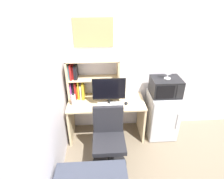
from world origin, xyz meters
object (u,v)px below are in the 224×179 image
hutch_bookshelf (85,79)px  desk_chair (109,143)px  microwave (166,87)px  monitor (109,90)px  wall_corkboard (93,33)px  keyboard (111,104)px  water_bottle (74,100)px  mini_fridge (161,114)px  desk_fan (168,72)px  computer_mouse (126,103)px

hutch_bookshelf → desk_chair: hutch_bookshelf is taller
desk_chair → microwave: bearing=32.8°
monitor → wall_corkboard: bearing=121.1°
keyboard → water_bottle: water_bottle is taller
mini_fridge → hutch_bookshelf: bearing=172.1°
water_bottle → desk_fan: 1.63m
hutch_bookshelf → desk_fan: (1.38, -0.19, 0.19)m
microwave → desk_chair: microwave is taller
monitor → desk_fan: desk_fan is taller
monitor → microwave: bearing=4.2°
microwave → wall_corkboard: 1.51m
hutch_bookshelf → monitor: 0.49m
keyboard → desk_fan: bearing=5.3°
keyboard → hutch_bookshelf: bearing=146.6°
microwave → wall_corkboard: bearing=165.8°
keyboard → desk_fan: size_ratio=1.92×
hutch_bookshelf → mini_fridge: hutch_bookshelf is taller
computer_mouse → wall_corkboard: wall_corkboard is taller
monitor → desk_chair: (-0.04, -0.58, -0.59)m
mini_fridge → microwave: bearing=89.8°
hutch_bookshelf → wall_corkboard: size_ratio=1.38×
water_bottle → desk_chair: size_ratio=0.23×
keyboard → mini_fridge: (0.95, 0.09, -0.33)m
wall_corkboard → hutch_bookshelf: bearing=-146.6°
water_bottle → wall_corkboard: size_ratio=0.35×
desk_chair → monitor: bearing=86.4°
computer_mouse → mini_fridge: 0.77m
desk_chair → water_bottle: bearing=133.9°
keyboard → computer_mouse: computer_mouse is taller
keyboard → desk_fan: (0.95, 0.09, 0.53)m
wall_corkboard → desk_chair: bearing=-78.7°
monitor → computer_mouse: (0.29, -0.03, -0.24)m
keyboard → monitor: bearing=141.0°
desk_fan → wall_corkboard: size_ratio=0.36×
hutch_bookshelf → monitor: size_ratio=1.62×
hutch_bookshelf → water_bottle: hutch_bookshelf is taller
microwave → mini_fridge: bearing=-90.2°
hutch_bookshelf → wall_corkboard: bearing=33.4°
hutch_bookshelf → desk_chair: bearing=-66.4°
computer_mouse → desk_chair: (-0.32, -0.55, -0.34)m
microwave → wall_corkboard: wall_corkboard is taller
water_bottle → wall_corkboard: (0.36, 0.38, 1.02)m
keyboard → water_bottle: size_ratio=2.02×
computer_mouse → desk_chair: desk_chair is taller
microwave → desk_chair: size_ratio=0.51×
keyboard → desk_chair: desk_chair is taller
computer_mouse → water_bottle: 0.88m
wall_corkboard → microwave: bearing=-14.2°
microwave → desk_fan: bearing=-44.8°
computer_mouse → wall_corkboard: 1.28m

